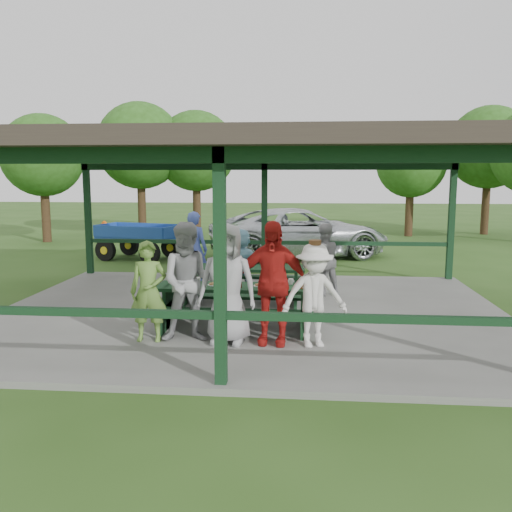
# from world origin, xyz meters

# --- Properties ---
(ground) EXTENTS (90.00, 90.00, 0.00)m
(ground) POSITION_xyz_m (0.00, 0.00, 0.00)
(ground) COLOR #294B17
(ground) RESTS_ON ground
(concrete_slab) EXTENTS (10.00, 8.00, 0.10)m
(concrete_slab) POSITION_xyz_m (0.00, 0.00, 0.05)
(concrete_slab) COLOR slate
(concrete_slab) RESTS_ON ground
(pavilion_structure) EXTENTS (10.60, 8.60, 3.24)m
(pavilion_structure) POSITION_xyz_m (0.00, 0.00, 3.17)
(pavilion_structure) COLOR black
(pavilion_structure) RESTS_ON concrete_slab
(picnic_table_near) EXTENTS (2.73, 1.39, 0.75)m
(picnic_table_near) POSITION_xyz_m (-0.15, -1.20, 0.58)
(picnic_table_near) COLOR black
(picnic_table_near) RESTS_ON concrete_slab
(picnic_table_far) EXTENTS (2.65, 1.39, 0.75)m
(picnic_table_far) POSITION_xyz_m (-0.25, 0.80, 0.58)
(picnic_table_far) COLOR black
(picnic_table_far) RESTS_ON concrete_slab
(table_setting) EXTENTS (2.32, 0.45, 0.10)m
(table_setting) POSITION_xyz_m (-0.10, -1.16, 0.89)
(table_setting) COLOR white
(table_setting) RESTS_ON picnic_table_near
(contestant_green) EXTENTS (0.62, 0.43, 1.63)m
(contestant_green) POSITION_xyz_m (-1.43, -2.09, 0.91)
(contestant_green) COLOR olive
(contestant_green) RESTS_ON concrete_slab
(contestant_grey_left) EXTENTS (1.05, 0.88, 1.93)m
(contestant_grey_left) POSITION_xyz_m (-0.77, -2.04, 1.06)
(contestant_grey_left) COLOR gray
(contestant_grey_left) RESTS_ON concrete_slab
(contestant_grey_mid) EXTENTS (1.00, 0.71, 1.91)m
(contestant_grey_mid) POSITION_xyz_m (-0.16, -2.09, 1.06)
(contestant_grey_mid) COLOR #969699
(contestant_grey_mid) RESTS_ON concrete_slab
(contestant_red) EXTENTS (1.20, 0.60, 1.97)m
(contestant_red) POSITION_xyz_m (0.55, -2.06, 1.08)
(contestant_red) COLOR #B21C18
(contestant_red) RESTS_ON concrete_slab
(contestant_white_fedora) EXTENTS (1.17, 0.87, 1.68)m
(contestant_white_fedora) POSITION_xyz_m (1.21, -2.15, 0.92)
(contestant_white_fedora) COLOR silver
(contestant_white_fedora) RESTS_ON concrete_slab
(spectator_lblue) EXTENTS (1.45, 0.87, 1.49)m
(spectator_lblue) POSITION_xyz_m (-0.34, 1.52, 0.84)
(spectator_lblue) COLOR #88BED3
(spectator_lblue) RESTS_ON concrete_slab
(spectator_blue) EXTENTS (0.75, 0.58, 1.82)m
(spectator_blue) POSITION_xyz_m (-1.57, 2.22, 1.01)
(spectator_blue) COLOR #4254AC
(spectator_blue) RESTS_ON concrete_slab
(spectator_grey) EXTENTS (0.97, 0.88, 1.61)m
(spectator_grey) POSITION_xyz_m (1.48, 1.55, 0.90)
(spectator_grey) COLOR #949496
(spectator_grey) RESTS_ON concrete_slab
(pickup_truck) EXTENTS (6.60, 4.68, 1.67)m
(pickup_truck) POSITION_xyz_m (0.90, 7.89, 0.84)
(pickup_truck) COLOR silver
(pickup_truck) RESTS_ON ground
(farm_trailer) EXTENTS (3.57, 2.11, 1.24)m
(farm_trailer) POSITION_xyz_m (-4.41, 6.99, 0.61)
(farm_trailer) COLOR #1C449B
(farm_trailer) RESTS_ON ground
(tree_far_left) EXTENTS (3.83, 3.83, 5.99)m
(tree_far_left) POSITION_xyz_m (-6.26, 13.52, 4.05)
(tree_far_left) COLOR black
(tree_far_left) RESTS_ON ground
(tree_left) EXTENTS (3.63, 3.63, 5.68)m
(tree_left) POSITION_xyz_m (-3.88, 14.22, 3.84)
(tree_left) COLOR black
(tree_left) RESTS_ON ground
(tree_mid) EXTENTS (3.14, 3.14, 4.90)m
(tree_mid) POSITION_xyz_m (5.83, 14.88, 3.31)
(tree_mid) COLOR black
(tree_mid) RESTS_ON ground
(tree_edge_left) EXTENTS (3.37, 3.37, 5.27)m
(tree_edge_left) POSITION_xyz_m (-9.70, 11.31, 3.57)
(tree_edge_left) COLOR black
(tree_edge_left) RESTS_ON ground
(tree_far_right) EXTENTS (3.82, 3.82, 5.97)m
(tree_far_right) POSITION_xyz_m (9.56, 16.01, 4.04)
(tree_far_right) COLOR black
(tree_far_right) RESTS_ON ground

